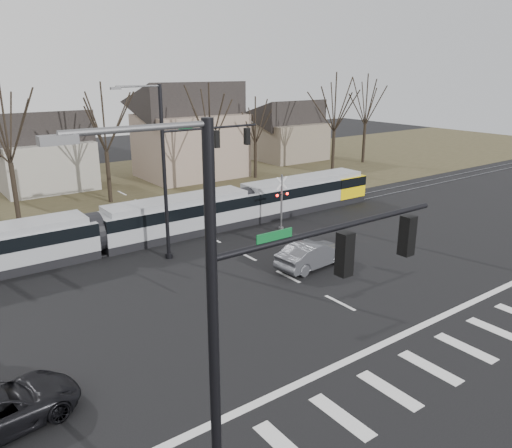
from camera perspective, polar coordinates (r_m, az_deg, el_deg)
ground at (r=23.95m, az=13.03°, el=-10.49°), size 140.00×140.00×0.00m
grass_verge at (r=49.62m, az=-15.91°, el=3.86°), size 140.00×28.00×0.01m
crosswalk at (r=21.95m, az=21.12°, el=-14.02°), size 27.00×2.60×0.01m
stop_line at (r=22.98m, az=16.47°, el=-12.02°), size 28.00×0.35×0.01m
lane_dashes at (r=35.52m, az=-6.68°, el=-0.82°), size 0.18×30.00×0.01m
rail_pair at (r=35.35m, az=-6.52°, el=-0.86°), size 90.00×1.52×0.06m
tram at (r=34.37m, az=-9.10°, el=0.97°), size 34.99×2.60×2.65m
sedan at (r=28.97m, az=6.46°, el=-3.45°), size 2.53×5.00×1.55m
signal_pole_near_left at (r=10.99m, az=2.40°, el=-11.51°), size 9.28×0.44×10.20m
signal_pole_far at (r=30.02m, az=-7.73°, el=7.01°), size 9.28×0.44×10.20m
rail_crossing_signal at (r=35.13m, az=2.94°, el=2.28°), size 1.08×0.36×4.00m
tree_row at (r=44.01m, az=-11.17°, el=9.18°), size 59.20×7.20×10.00m
house_b at (r=51.29m, az=-23.16°, el=8.08°), size 8.64×7.56×7.65m
house_c at (r=53.32m, az=-7.57°, el=10.98°), size 10.80×8.64×10.10m
house_d at (r=63.54m, az=3.70°, el=10.95°), size 8.64×7.56×7.65m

